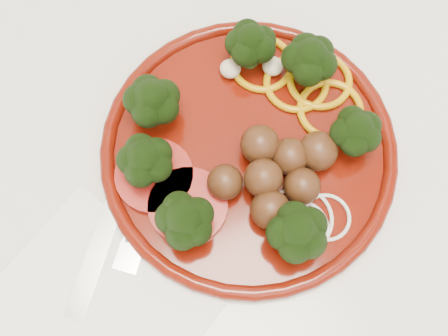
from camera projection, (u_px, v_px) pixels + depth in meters
name	position (u px, v px, depth m)	size (l,w,h in m)	color
counter	(334.00, 220.00, 0.98)	(2.40, 0.60, 0.90)	beige
plate	(250.00, 147.00, 0.52)	(0.28, 0.28, 0.06)	#500D04
napkin	(86.00, 321.00, 0.49)	(0.17, 0.17, 0.00)	white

